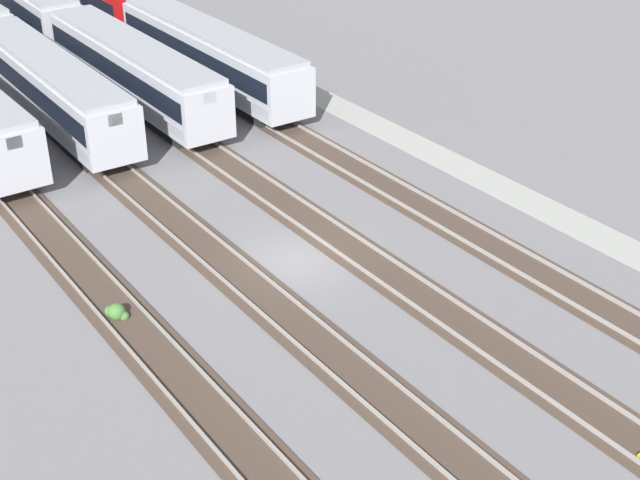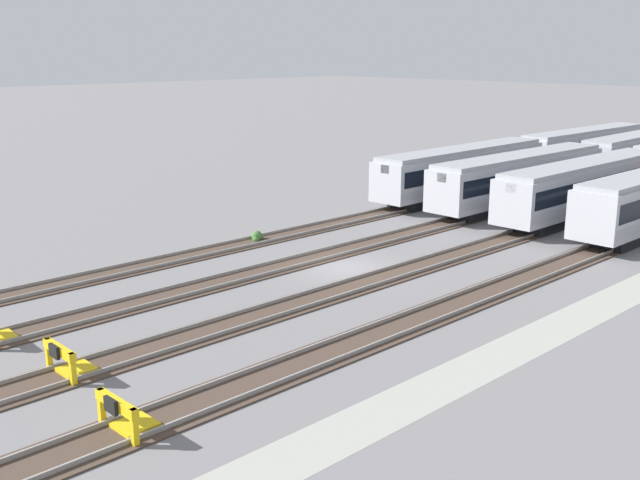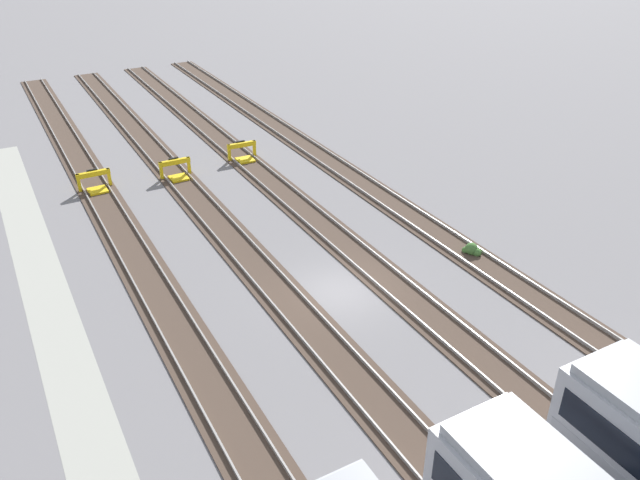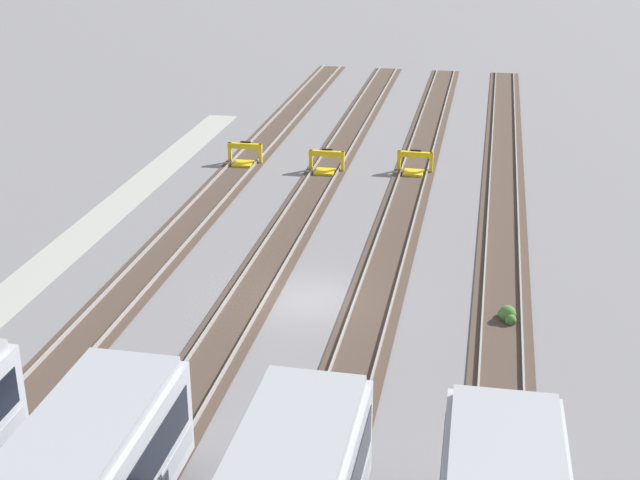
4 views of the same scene
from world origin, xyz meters
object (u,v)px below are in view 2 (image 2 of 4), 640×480
Objects in this scene: subway_car_back_row_leftmost at (639,152)px; subway_car_front_row_leftmost at (463,169)px; bumper_stop_near_inner_track at (67,361)px; subway_car_back_row_centre at (520,177)px; subway_car_back_row_rightmost at (585,147)px; subway_car_front_row_centre at (585,186)px; weed_clump at (257,237)px; bumper_stop_nearest_track at (125,416)px.

subway_car_front_row_leftmost is at bearing 165.60° from subway_car_back_row_leftmost.
bumper_stop_near_inner_track is at bearing -175.01° from subway_car_back_row_leftmost.
subway_car_back_row_centre and subway_car_back_row_rightmost have the same top height.
subway_car_front_row_centre is 1.00× the size of subway_car_back_row_centre.
subway_car_front_row_centre is 4.85m from subway_car_back_row_centre.
weed_clump is (-38.89, 5.11, -1.80)m from subway_car_back_row_leftmost.
subway_car_front_row_centre is 8.98× the size of bumper_stop_nearest_track.
subway_car_back_row_leftmost reaches higher than bumper_stop_nearest_track.
subway_car_back_row_leftmost is (19.20, 4.82, 0.00)m from subway_car_front_row_centre.
subway_car_back_row_leftmost is at bearing -86.60° from subway_car_back_row_rightmost.
subway_car_front_row_leftmost and subway_car_back_row_leftmost have the same top height.
subway_car_back_row_leftmost is 1.00× the size of subway_car_back_row_rightmost.
subway_car_front_row_leftmost is at bearing 90.00° from subway_car_back_row_centre.
subway_car_back_row_centre is 1.00× the size of subway_car_back_row_rightmost.
bumper_stop_near_inner_track is (-36.04, -9.75, -1.53)m from subway_car_front_row_leftmost.
subway_car_front_row_leftmost is at bearing 90.00° from subway_car_front_row_centre.
bumper_stop_nearest_track and bumper_stop_near_inner_track have the same top height.
subway_car_back_row_centre is 9.01× the size of bumper_stop_near_inner_track.
subway_car_back_row_centre is (0.00, -4.90, 0.00)m from subway_car_front_row_leftmost.
subway_car_back_row_rightmost is at bearing 14.76° from bumper_stop_nearest_track.
bumper_stop_near_inner_track is at bearing -172.34° from subway_car_back_row_centre.
subway_car_front_row_centre is at bearing -26.76° from weed_clump.
subway_car_front_row_centre is at bearing -165.90° from subway_car_back_row_leftmost.
weed_clump is (-38.59, 0.16, -1.80)m from subway_car_back_row_rightmost.
subway_car_back_row_centre is (0.00, 4.85, 0.00)m from subway_car_front_row_centre.
subway_car_front_row_centre is 19.57× the size of weed_clump.
bumper_stop_near_inner_track is (-55.24, -4.82, -1.53)m from subway_car_back_row_leftmost.
bumper_stop_nearest_track is at bearing -96.79° from bumper_stop_near_inner_track.
bumper_stop_nearest_track is (-36.62, -4.86, -1.53)m from subway_car_front_row_centre.
subway_car_back_row_rightmost reaches higher than weed_clump.
subway_car_back_row_leftmost reaches higher than bumper_stop_near_inner_track.
bumper_stop_nearest_track is 1.00× the size of bumper_stop_near_inner_track.
bumper_stop_nearest_track is at bearing -138.85° from weed_clump.
bumper_stop_near_inner_track is at bearing -164.86° from subway_car_front_row_leftmost.
subway_car_front_row_centre is 21.28m from subway_car_back_row_rightmost.
subway_car_back_row_rightmost is at bearing 27.33° from subway_car_front_row_centre.
subway_car_back_row_centre is at bearing 14.85° from bumper_stop_nearest_track.
subway_car_front_row_centre is at bearing -90.00° from subway_car_front_row_leftmost.
subway_car_back_row_centre is at bearing -90.00° from subway_car_front_row_leftmost.
subway_car_back_row_rightmost is 38.63m from weed_clump.
subway_car_front_row_leftmost is 19.82m from subway_car_back_row_leftmost.
subway_car_back_row_centre is at bearing 90.00° from subway_car_front_row_centre.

